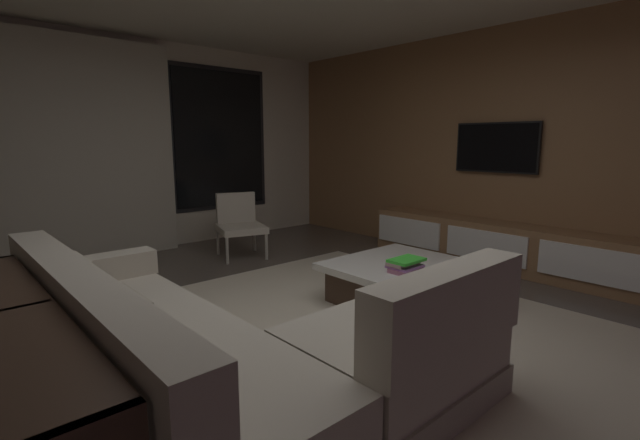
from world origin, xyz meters
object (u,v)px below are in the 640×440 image
Objects in this scene: book_stack_on_coffee_table at (405,265)px; coffee_table at (405,283)px; sectional_couch at (219,355)px; accent_chair_near_window at (239,221)px; mounted_tv at (496,148)px; console_table_behind_couch at (8,383)px; media_console at (499,246)px.

coffee_table is at bearing 35.07° from book_stack_on_coffee_table.
accent_chair_near_window is at bearing 56.09° from sectional_couch.
sectional_couch is 2.02m from coffee_table.
mounted_tv is 4.90m from console_table_behind_couch.
book_stack_on_coffee_table is (-0.18, -0.12, 0.23)m from coffee_table.
media_console is (1.88, 0.12, -0.16)m from book_stack_on_coffee_table.
mounted_tv reaches higher than media_console.
sectional_couch is 2.55× the size of mounted_tv.
media_console is at bearing 1.90° from console_table_behind_couch.
coffee_table is 0.31m from book_stack_on_coffee_table.
book_stack_on_coffee_table is 0.10× the size of media_console.
console_table_behind_couch reaches higher than coffee_table.
book_stack_on_coffee_table is 0.14× the size of console_table_behind_couch.
media_console is 1.13m from mounted_tv.
accent_chair_near_window is 0.25× the size of media_console.
coffee_table is at bearing 8.08° from sectional_couch.
mounted_tv is (0.18, 0.20, 1.10)m from media_console.
sectional_couch is 3.71m from media_console.
coffee_table is at bearing 3.04° from console_table_behind_couch.
media_console is (1.70, -0.00, 0.06)m from coffee_table.
sectional_couch reaches higher than coffee_table.
media_console is 4.62m from console_table_behind_couch.
console_table_behind_couch reaches higher than media_console.
book_stack_on_coffee_table reaches higher than coffee_table.
sectional_couch is 1.83m from book_stack_on_coffee_table.
media_console is at bearing 3.73° from book_stack_on_coffee_table.
mounted_tv is (1.88, 0.20, 1.16)m from coffee_table.
console_table_behind_couch reaches higher than book_stack_on_coffee_table.
sectional_couch is 0.93m from console_table_behind_couch.
mounted_tv reaches higher than coffee_table.
accent_chair_near_window is at bearing 127.22° from media_console.
sectional_couch reaches higher than book_stack_on_coffee_table.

